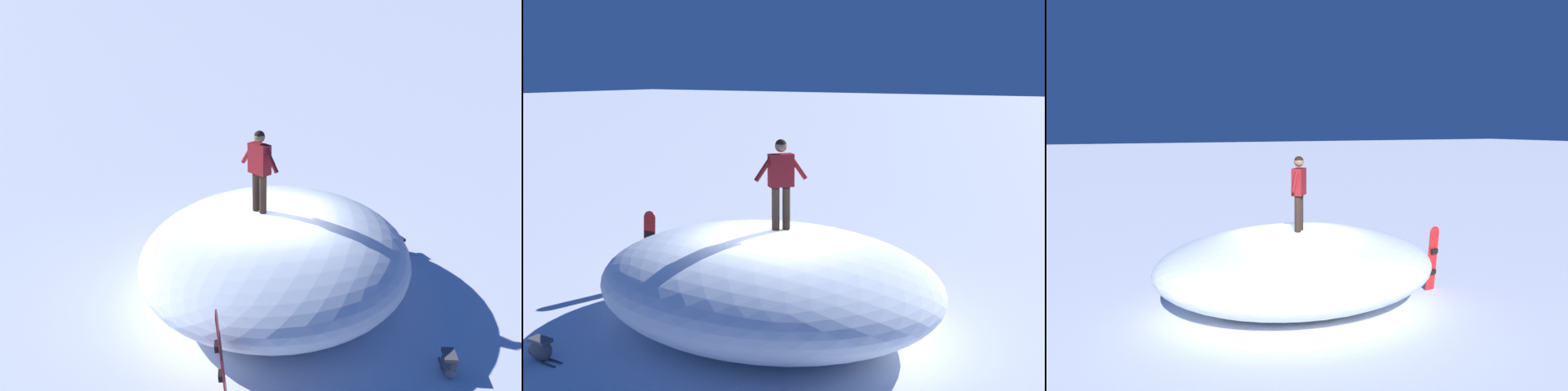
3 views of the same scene
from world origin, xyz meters
TOP-DOWN VIEW (x-y plane):
  - ground at (0.00, 0.00)m, footprint 240.00×240.00m
  - snow_mound at (0.09, -0.10)m, footprint 5.42×6.47m
  - snowboarder_standing at (-0.24, -0.02)m, footprint 0.81×0.70m
  - snowboard_primary_upright at (-0.44, -3.52)m, footprint 0.21×0.31m
  - backpack_near at (2.72, 2.07)m, footprint 0.47×0.62m
  - backpack_far at (3.16, -2.43)m, footprint 0.27×0.65m

SIDE VIEW (x-z plane):
  - ground at x=0.00m, z-range 0.00..0.00m
  - backpack_far at x=3.16m, z-range 0.01..0.38m
  - backpack_near at x=2.72m, z-range 0.01..0.41m
  - snowboard_primary_upright at x=-0.44m, z-range 0.03..1.65m
  - snow_mound at x=0.09m, z-range 0.00..1.75m
  - snowboarder_standing at x=-0.24m, z-range 1.90..3.54m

